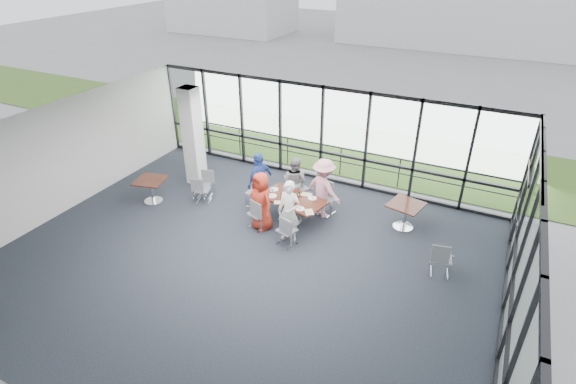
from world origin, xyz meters
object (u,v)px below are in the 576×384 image
at_px(diner_end, 260,181).
at_px(chair_main_end, 255,192).
at_px(main_table, 293,202).
at_px(chair_spare_la, 203,190).
at_px(diner_far_left, 295,182).
at_px(chair_main_nr, 287,230).
at_px(diner_near_right, 289,212).
at_px(side_table_left, 151,183).
at_px(chair_spare_lb, 204,185).
at_px(side_table_right, 406,208).
at_px(chair_main_fl, 299,189).
at_px(chair_spare_r, 442,258).
at_px(diner_near_left, 261,201).
at_px(diner_far_right, 323,188).
at_px(chair_main_nl, 258,214).
at_px(chair_main_fr, 326,199).
at_px(structural_column, 193,137).

relative_size(diner_end, chair_main_end, 1.91).
relative_size(main_table, chair_spare_la, 2.44).
distance_m(diner_far_left, chair_main_nr, 2.09).
relative_size(diner_near_right, chair_main_nr, 1.94).
bearing_deg(diner_far_left, side_table_left, 31.25).
bearing_deg(side_table_left, chair_spare_lb, 37.20).
distance_m(side_table_right, chair_main_fl, 3.22).
bearing_deg(diner_far_left, chair_main_end, 34.95).
distance_m(main_table, chair_spare_lb, 3.10).
distance_m(diner_end, chair_spare_r, 5.51).
bearing_deg(diner_near_left, chair_spare_la, -168.55).
distance_m(diner_near_right, diner_far_right, 1.55).
height_order(diner_end, chair_main_nl, diner_end).
bearing_deg(side_table_left, diner_far_right, 17.39).
distance_m(chair_main_fl, chair_main_fr, 0.99).
xyz_separation_m(diner_far_right, chair_spare_la, (-3.59, -0.88, -0.48)).
bearing_deg(structural_column, chair_main_fl, 3.35).
bearing_deg(chair_spare_r, side_table_left, 171.14).
bearing_deg(chair_spare_r, chair_spare_lb, 164.11).
distance_m(side_table_right, chair_spare_r, 2.07).
relative_size(chair_main_fl, chair_main_fr, 1.05).
relative_size(side_table_left, diner_far_right, 0.57).
xyz_separation_m(side_table_left, side_table_right, (7.27, 1.99, 0.00)).
distance_m(side_table_right, diner_end, 4.23).
relative_size(diner_near_left, chair_spare_la, 2.05).
bearing_deg(main_table, chair_spare_lb, -167.37).
bearing_deg(chair_spare_lb, diner_near_left, 148.64).
bearing_deg(main_table, diner_near_right, -56.70).
height_order(diner_near_left, chair_main_end, diner_near_left).
bearing_deg(diner_near_right, chair_spare_lb, 164.48).
relative_size(diner_far_left, chair_main_nr, 1.79).
bearing_deg(diner_near_left, chair_spare_r, 24.18).
xyz_separation_m(main_table, chair_spare_lb, (-3.09, 0.05, -0.20)).
bearing_deg(chair_main_fl, side_table_right, -153.81).
xyz_separation_m(diner_near_left, diner_far_left, (0.29, 1.51, -0.05)).
bearing_deg(diner_near_left, main_table, 69.71).
bearing_deg(chair_spare_r, diner_end, 159.84).
bearing_deg(diner_end, structural_column, -91.21).
bearing_deg(chair_main_end, chair_main_nl, 32.30).
distance_m(diner_near_left, chair_main_nl, 0.40).
height_order(diner_near_right, chair_main_nl, diner_near_right).
xyz_separation_m(diner_end, chair_main_fr, (1.92, 0.50, -0.41)).
bearing_deg(chair_spare_la, chair_main_end, -0.42).
xyz_separation_m(diner_near_right, chair_spare_r, (3.89, 0.31, -0.41)).
distance_m(structural_column, main_table, 4.12).
xyz_separation_m(chair_main_nr, chair_main_fr, (0.32, 1.91, 0.03)).
distance_m(side_table_right, chair_spare_la, 6.01).
xyz_separation_m(diner_far_right, chair_main_fr, (0.04, 0.15, -0.43)).
relative_size(side_table_left, chair_spare_r, 1.14).
relative_size(diner_end, chair_spare_la, 2.12).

